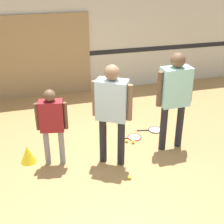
# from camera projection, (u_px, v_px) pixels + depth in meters

# --- Properties ---
(ground_plane) EXTENTS (16.00, 16.00, 0.00)m
(ground_plane) POSITION_uv_depth(u_px,v_px,m) (107.00, 162.00, 5.51)
(ground_plane) COLOR #A87F4C
(wall_back) EXTENTS (16.00, 0.07, 3.20)m
(wall_back) POSITION_uv_depth(u_px,v_px,m) (72.00, 32.00, 7.76)
(wall_back) COLOR beige
(wall_back) RESTS_ON ground_plane
(wall_panel) EXTENTS (2.92, 0.05, 2.07)m
(wall_panel) POSITION_uv_depth(u_px,v_px,m) (32.00, 58.00, 7.71)
(wall_panel) COLOR #9E7F56
(wall_panel) RESTS_ON ground_plane
(person_instructor) EXTENTS (0.59, 0.50, 1.78)m
(person_instructor) POSITION_uv_depth(u_px,v_px,m) (112.00, 105.00, 5.02)
(person_instructor) COLOR #232328
(person_instructor) RESTS_ON ground_plane
(person_student_left) EXTENTS (0.52, 0.28, 1.38)m
(person_student_left) POSITION_uv_depth(u_px,v_px,m) (52.00, 120.00, 5.09)
(person_student_left) COLOR gray
(person_student_left) RESTS_ON ground_plane
(person_student_right) EXTENTS (0.70, 0.30, 1.83)m
(person_student_right) POSITION_uv_depth(u_px,v_px,m) (175.00, 92.00, 5.44)
(person_student_right) COLOR #232328
(person_student_right) RESTS_ON ground_plane
(racket_spare_on_floor) EXTENTS (0.48, 0.28, 0.03)m
(racket_spare_on_floor) POSITION_uv_depth(u_px,v_px,m) (134.00, 137.00, 6.24)
(racket_spare_on_floor) COLOR red
(racket_spare_on_floor) RESTS_ON ground_plane
(racket_second_spare) EXTENTS (0.56, 0.34, 0.03)m
(racket_second_spare) POSITION_uv_depth(u_px,v_px,m) (154.00, 130.00, 6.52)
(racket_second_spare) COLOR #28282D
(racket_second_spare) RESTS_ON ground_plane
(tennis_ball_near_instructor) EXTENTS (0.07, 0.07, 0.07)m
(tennis_ball_near_instructor) POSITION_uv_depth(u_px,v_px,m) (129.00, 177.00, 5.05)
(tennis_ball_near_instructor) COLOR #CCE038
(tennis_ball_near_instructor) RESTS_ON ground_plane
(tennis_ball_by_spare_racket) EXTENTS (0.07, 0.07, 0.07)m
(tennis_ball_by_spare_racket) POSITION_uv_depth(u_px,v_px,m) (127.00, 141.00, 6.08)
(tennis_ball_by_spare_racket) COLOR #CCE038
(tennis_ball_by_spare_racket) RESTS_ON ground_plane
(tennis_ball_stray_left) EXTENTS (0.07, 0.07, 0.07)m
(tennis_ball_stray_left) POSITION_uv_depth(u_px,v_px,m) (133.00, 142.00, 6.04)
(tennis_ball_stray_left) COLOR #CCE038
(tennis_ball_stray_left) RESTS_ON ground_plane
(training_cone) EXTENTS (0.28, 0.28, 0.32)m
(training_cone) POSITION_uv_depth(u_px,v_px,m) (28.00, 154.00, 5.43)
(training_cone) COLOR yellow
(training_cone) RESTS_ON ground_plane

